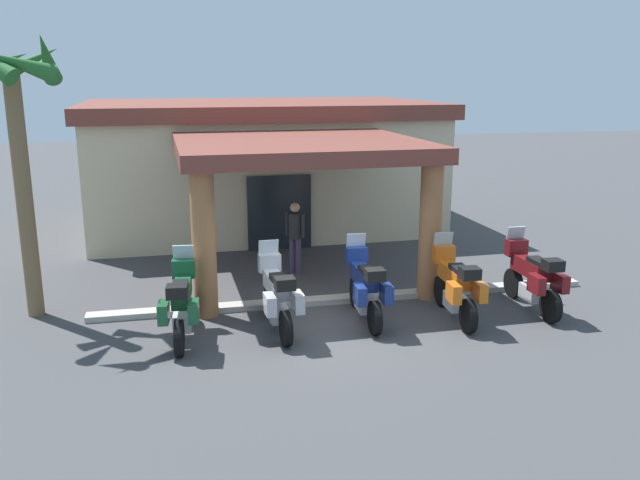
{
  "coord_description": "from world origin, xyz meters",
  "views": [
    {
      "loc": [
        -2.88,
        -12.07,
        4.81
      ],
      "look_at": [
        0.28,
        2.08,
        1.2
      ],
      "focal_mm": 37.39,
      "sensor_mm": 36.0,
      "label": 1
    }
  ],
  "objects_px": {
    "motorcycle_silver": "(277,296)",
    "motorcycle_blue": "(365,287)",
    "motorcycle_orange": "(456,286)",
    "palm_tree_roadside": "(13,108)",
    "motorcycle_green": "(182,304)",
    "motel_building": "(261,163)",
    "pedestrian": "(295,232)",
    "motorcycle_maroon": "(533,278)"
  },
  "relations": [
    {
      "from": "pedestrian",
      "to": "palm_tree_roadside",
      "type": "xyz_separation_m",
      "value": [
        -5.78,
        -1.77,
        3.16
      ]
    },
    {
      "from": "motorcycle_blue",
      "to": "palm_tree_roadside",
      "type": "bearing_deg",
      "value": 76.97
    },
    {
      "from": "motorcycle_green",
      "to": "palm_tree_roadside",
      "type": "distance_m",
      "value": 4.99
    },
    {
      "from": "motorcycle_blue",
      "to": "motorcycle_orange",
      "type": "height_order",
      "value": "same"
    },
    {
      "from": "motorcycle_silver",
      "to": "motorcycle_maroon",
      "type": "relative_size",
      "value": 1.0
    },
    {
      "from": "motorcycle_orange",
      "to": "motorcycle_blue",
      "type": "bearing_deg",
      "value": 84.54
    },
    {
      "from": "motorcycle_orange",
      "to": "pedestrian",
      "type": "height_order",
      "value": "pedestrian"
    },
    {
      "from": "pedestrian",
      "to": "palm_tree_roadside",
      "type": "bearing_deg",
      "value": 147.52
    },
    {
      "from": "motorcycle_green",
      "to": "palm_tree_roadside",
      "type": "relative_size",
      "value": 0.39
    },
    {
      "from": "motel_building",
      "to": "motorcycle_green",
      "type": "distance_m",
      "value": 9.93
    },
    {
      "from": "motel_building",
      "to": "motorcycle_green",
      "type": "height_order",
      "value": "motel_building"
    },
    {
      "from": "motorcycle_maroon",
      "to": "pedestrian",
      "type": "relative_size",
      "value": 1.24
    },
    {
      "from": "motorcycle_green",
      "to": "motorcycle_blue",
      "type": "distance_m",
      "value": 3.6
    },
    {
      "from": "pedestrian",
      "to": "motorcycle_blue",
      "type": "bearing_deg",
      "value": -127.49
    },
    {
      "from": "motorcycle_green",
      "to": "pedestrian",
      "type": "xyz_separation_m",
      "value": [
        2.83,
        3.77,
        0.34
      ]
    },
    {
      "from": "motel_building",
      "to": "palm_tree_roadside",
      "type": "distance_m",
      "value": 9.63
    },
    {
      "from": "motorcycle_green",
      "to": "motorcycle_silver",
      "type": "relative_size",
      "value": 1.0
    },
    {
      "from": "palm_tree_roadside",
      "to": "motel_building",
      "type": "bearing_deg",
      "value": 52.41
    },
    {
      "from": "motorcycle_blue",
      "to": "pedestrian",
      "type": "distance_m",
      "value": 3.66
    },
    {
      "from": "motorcycle_orange",
      "to": "motorcycle_green",
      "type": "bearing_deg",
      "value": 92.88
    },
    {
      "from": "motorcycle_green",
      "to": "motorcycle_orange",
      "type": "relative_size",
      "value": 1.0
    },
    {
      "from": "motorcycle_green",
      "to": "motorcycle_maroon",
      "type": "relative_size",
      "value": 1.0
    },
    {
      "from": "pedestrian",
      "to": "palm_tree_roadside",
      "type": "distance_m",
      "value": 6.82
    },
    {
      "from": "motel_building",
      "to": "motorcycle_orange",
      "type": "xyz_separation_m",
      "value": [
        2.61,
        -9.52,
        -1.35
      ]
    },
    {
      "from": "motel_building",
      "to": "motorcycle_green",
      "type": "xyz_separation_m",
      "value": [
        -2.78,
        -9.43,
        -1.35
      ]
    },
    {
      "from": "motorcycle_blue",
      "to": "motorcycle_maroon",
      "type": "height_order",
      "value": "same"
    },
    {
      "from": "motorcycle_silver",
      "to": "pedestrian",
      "type": "bearing_deg",
      "value": -17.85
    },
    {
      "from": "motorcycle_blue",
      "to": "pedestrian",
      "type": "bearing_deg",
      "value": 14.34
    },
    {
      "from": "motorcycle_green",
      "to": "motorcycle_silver",
      "type": "xyz_separation_m",
      "value": [
        1.8,
        0.05,
        0.0
      ]
    },
    {
      "from": "motel_building",
      "to": "palm_tree_roadside",
      "type": "relative_size",
      "value": 2.22
    },
    {
      "from": "motel_building",
      "to": "motorcycle_green",
      "type": "relative_size",
      "value": 5.72
    },
    {
      "from": "motorcycle_orange",
      "to": "palm_tree_roadside",
      "type": "relative_size",
      "value": 0.39
    },
    {
      "from": "pedestrian",
      "to": "motorcycle_silver",
      "type": "bearing_deg",
      "value": -155.09
    },
    {
      "from": "motel_building",
      "to": "motorcycle_maroon",
      "type": "bearing_deg",
      "value": -65.84
    },
    {
      "from": "motorcycle_green",
      "to": "motorcycle_blue",
      "type": "height_order",
      "value": "same"
    },
    {
      "from": "motorcycle_silver",
      "to": "motorcycle_blue",
      "type": "height_order",
      "value": "same"
    },
    {
      "from": "pedestrian",
      "to": "palm_tree_roadside",
      "type": "relative_size",
      "value": 0.31
    },
    {
      "from": "motel_building",
      "to": "motorcycle_silver",
      "type": "bearing_deg",
      "value": -97.02
    },
    {
      "from": "motorcycle_maroon",
      "to": "motorcycle_green",
      "type": "bearing_deg",
      "value": 91.28
    },
    {
      "from": "motel_building",
      "to": "motorcycle_green",
      "type": "bearing_deg",
      "value": -107.46
    },
    {
      "from": "motorcycle_silver",
      "to": "palm_tree_roadside",
      "type": "height_order",
      "value": "palm_tree_roadside"
    },
    {
      "from": "motorcycle_green",
      "to": "motorcycle_maroon",
      "type": "distance_m",
      "value": 7.19
    }
  ]
}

